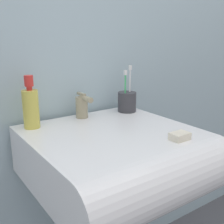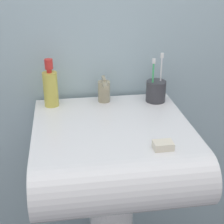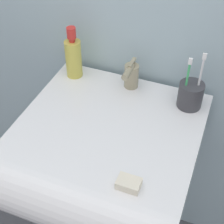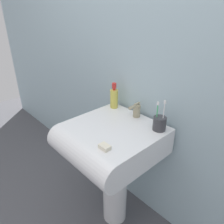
% 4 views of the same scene
% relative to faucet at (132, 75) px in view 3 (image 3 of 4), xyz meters
% --- Properties ---
extents(sink_pedestal, '(0.18, 0.18, 0.66)m').
position_rel_faucet_xyz_m(sink_pedestal, '(-0.00, -0.20, -0.56)').
color(sink_pedestal, white).
rests_on(sink_pedestal, ground).
extents(sink_basin, '(0.57, 0.60, 0.18)m').
position_rel_faucet_xyz_m(sink_basin, '(-0.00, -0.26, -0.14)').
color(sink_basin, white).
rests_on(sink_basin, sink_pedestal).
extents(faucet, '(0.05, 0.10, 0.10)m').
position_rel_faucet_xyz_m(faucet, '(0.00, 0.00, 0.00)').
color(faucet, tan).
rests_on(faucet, sink_basin).
extents(toothbrush_cup, '(0.08, 0.08, 0.20)m').
position_rel_faucet_xyz_m(toothbrush_cup, '(0.21, -0.02, -0.01)').
color(toothbrush_cup, '#38383D').
rests_on(toothbrush_cup, sink_basin).
extents(soap_bottle, '(0.06, 0.06, 0.19)m').
position_rel_faucet_xyz_m(soap_bottle, '(-0.22, -0.01, 0.03)').
color(soap_bottle, gold).
rests_on(soap_bottle, sink_basin).
extents(bar_soap, '(0.06, 0.04, 0.02)m').
position_rel_faucet_xyz_m(bar_soap, '(0.13, -0.41, -0.04)').
color(bar_soap, silver).
rests_on(bar_soap, sink_basin).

